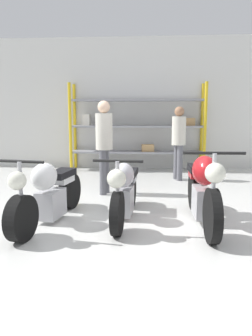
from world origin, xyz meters
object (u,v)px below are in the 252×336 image
(shelving_rack, at_px, (137,127))
(person_near_rack, at_px, (104,139))
(motorcycle_red, at_px, (203,188))
(motorcycle_white, at_px, (49,193))
(person_browsing, at_px, (179,137))
(motorcycle_silver, at_px, (125,190))

(shelving_rack, xyz_separation_m, person_near_rack, (-0.52, -2.78, -0.13))
(shelving_rack, height_order, motorcycle_red, shelving_rack)
(shelving_rack, relative_size, person_near_rack, 2.04)
(shelving_rack, bearing_deg, motorcycle_white, -103.32)
(motorcycle_red, xyz_separation_m, person_browsing, (-0.07, 3.14, 0.48))
(motorcycle_red, bearing_deg, person_near_rack, -137.49)
(shelving_rack, xyz_separation_m, motorcycle_red, (1.09, -4.46, -0.66))
(motorcycle_red, xyz_separation_m, person_near_rack, (-1.60, 1.68, 0.53))
(motorcycle_silver, xyz_separation_m, motorcycle_red, (1.09, -0.14, 0.08))
(motorcycle_white, bearing_deg, shelving_rack, 176.29)
(shelving_rack, distance_m, motorcycle_silver, 4.38)
(shelving_rack, relative_size, person_browsing, 2.14)
(motorcycle_white, xyz_separation_m, person_browsing, (2.08, 3.21, 0.57))
(motorcycle_silver, xyz_separation_m, person_near_rack, (-0.51, 1.54, 0.61))
(shelving_rack, xyz_separation_m, motorcycle_white, (-1.07, -4.53, -0.75))
(shelving_rack, distance_m, person_near_rack, 2.83)
(shelving_rack, bearing_deg, motorcycle_silver, -90.10)
(person_browsing, xyz_separation_m, person_near_rack, (-1.53, -1.46, 0.05))
(motorcycle_white, bearing_deg, person_near_rack, 172.01)
(motorcycle_silver, relative_size, motorcycle_red, 0.94)
(shelving_rack, height_order, motorcycle_silver, shelving_rack)
(motorcycle_silver, bearing_deg, motorcycle_red, 86.59)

